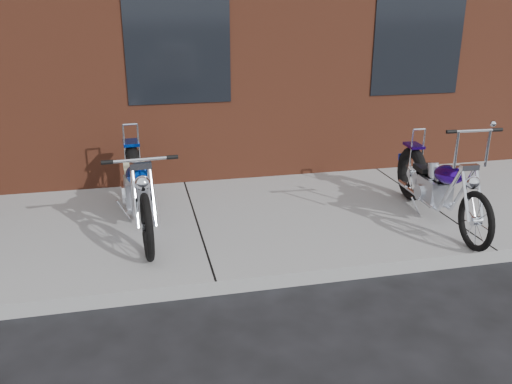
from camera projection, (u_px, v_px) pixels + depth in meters
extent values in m
plane|color=black|center=(216.00, 296.00, 5.14)|extent=(120.00, 120.00, 0.00)
cube|color=gray|center=(197.00, 227.00, 6.49)|extent=(22.00, 3.00, 0.15)
torus|color=black|center=(417.00, 177.00, 6.93)|extent=(0.18, 0.71, 0.71)
torus|color=black|center=(483.00, 227.00, 5.51)|extent=(0.10, 0.64, 0.64)
cube|color=gray|center=(440.00, 194.00, 6.35)|extent=(0.30, 0.41, 0.30)
ellipsoid|color=#2E0885|center=(455.00, 178.00, 5.99)|extent=(0.29, 0.55, 0.30)
cube|color=black|center=(432.00, 172.00, 6.52)|extent=(0.25, 0.29, 0.06)
cylinder|color=silver|center=(480.00, 199.00, 5.53)|extent=(0.05, 0.29, 0.53)
cylinder|color=silver|center=(483.00, 134.00, 5.43)|extent=(0.54, 0.06, 0.03)
cylinder|color=silver|center=(423.00, 150.00, 6.73)|extent=(0.02, 0.02, 0.47)
cylinder|color=silver|center=(440.00, 198.00, 6.61)|extent=(0.10, 0.89, 0.05)
torus|color=black|center=(135.00, 178.00, 6.79)|extent=(0.20, 0.78, 0.78)
torus|color=black|center=(149.00, 233.00, 5.27)|extent=(0.12, 0.70, 0.70)
cube|color=gray|center=(139.00, 197.00, 6.17)|extent=(0.33, 0.45, 0.32)
ellipsoid|color=#0330B2|center=(140.00, 179.00, 5.79)|extent=(0.32, 0.61, 0.33)
cube|color=beige|center=(136.00, 172.00, 6.35)|extent=(0.28, 0.32, 0.06)
cylinder|color=silver|center=(145.00, 202.00, 5.30)|extent=(0.06, 0.32, 0.58)
cylinder|color=silver|center=(142.00, 164.00, 5.30)|extent=(0.59, 0.07, 0.03)
cylinder|color=silver|center=(133.00, 148.00, 6.57)|extent=(0.03, 0.03, 0.52)
cylinder|color=silver|center=(150.00, 200.00, 6.46)|extent=(0.11, 0.97, 0.05)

